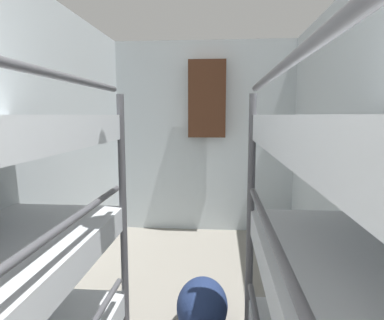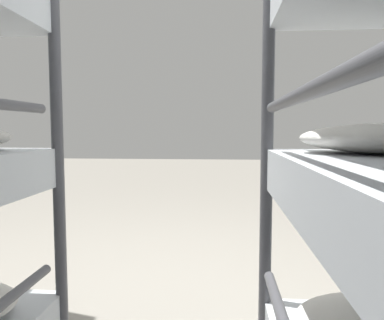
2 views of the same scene
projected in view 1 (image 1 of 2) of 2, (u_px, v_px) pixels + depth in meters
name	position (u px, v px, depth m)	size (l,w,h in m)	color
wall_back	(204.00, 138.00, 4.24)	(2.29, 0.06, 2.33)	silver
duffel_bag	(202.00, 305.00, 2.30)	(0.34, 0.48, 0.34)	navy
hanging_coat	(207.00, 99.00, 4.02)	(0.44, 0.12, 0.90)	#472819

